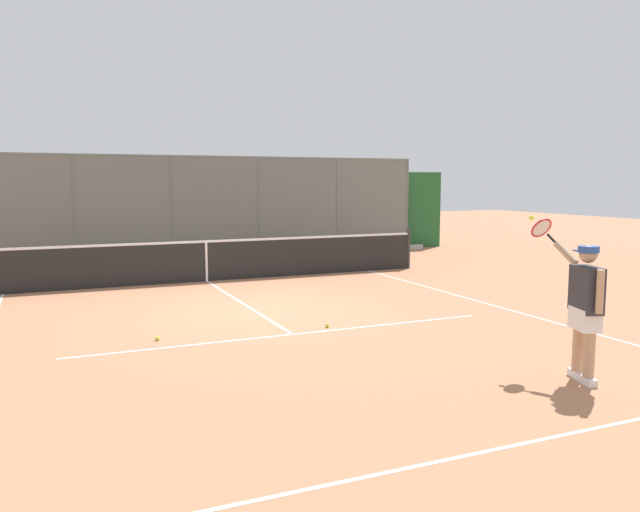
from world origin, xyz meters
The scene contains 7 objects.
ground_plane centered at (0.00, 0.00, 0.00)m, with size 60.00×60.00×0.00m, color #B27551.
court_line_markings centered at (0.00, 2.20, 0.00)m, with size 8.61×10.18×0.01m.
fence_backdrop centered at (0.00, -8.54, 1.31)m, with size 19.01×1.37×3.08m.
tennis_net centered at (0.00, -3.71, 0.49)m, with size 11.06×0.09×1.07m.
tennis_player centered at (-2.31, 5.32, 0.93)m, with size 0.40×1.37×1.89m.
tennis_ball_by_sideline centered at (1.96, 1.42, 0.03)m, with size 0.07×0.07×0.07m, color #D6E042.
tennis_ball_mid_court centered at (-0.67, 1.67, 0.03)m, with size 0.07×0.07×0.07m, color #C1D138.
Camera 1 is at (3.37, 10.63, 2.34)m, focal length 35.15 mm.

